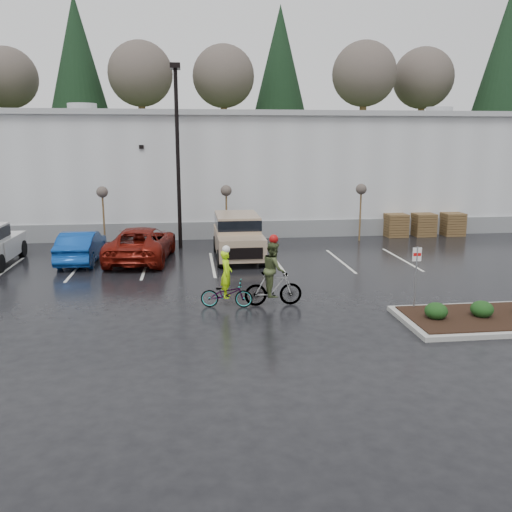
{
  "coord_description": "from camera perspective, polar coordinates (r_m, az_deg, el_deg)",
  "views": [
    {
      "loc": [
        -3.46,
        -16.15,
        5.58
      ],
      "look_at": [
        -1.04,
        3.59,
        1.3
      ],
      "focal_mm": 38.0,
      "sensor_mm": 36.0,
      "label": 1
    }
  ],
  "objects": [
    {
      "name": "fire_lane_sign",
      "position": [
        18.37,
        16.49,
        -1.5
      ],
      "size": [
        0.3,
        0.05,
        2.2
      ],
      "color": "gray",
      "rests_on": "ground"
    },
    {
      "name": "lamppost",
      "position": [
        28.16,
        -8.29,
        12.24
      ],
      "size": [
        0.5,
        1.0,
        9.22
      ],
      "color": "black",
      "rests_on": "ground"
    },
    {
      "name": "suv_tan",
      "position": [
        25.87,
        -1.89,
        2.01
      ],
      "size": [
        2.2,
        5.1,
        2.06
      ],
      "primitive_type": null,
      "color": "tan",
      "rests_on": "ground"
    },
    {
      "name": "shrub_a",
      "position": [
        17.67,
        18.43,
        -5.51
      ],
      "size": [
        0.7,
        0.7,
        0.52
      ],
      "primitive_type": "ellipsoid",
      "color": "black",
      "rests_on": "curb_island"
    },
    {
      "name": "cyclist_hivis",
      "position": [
        18.36,
        -3.12,
        -3.39
      ],
      "size": [
        1.84,
        0.88,
        2.14
      ],
      "rotation": [
        0.0,
        0.0,
        1.42
      ],
      "color": "#3F3F44",
      "rests_on": "ground"
    },
    {
      "name": "cyclist_olive",
      "position": [
        18.47,
        1.84,
        -2.56
      ],
      "size": [
        1.91,
        0.91,
        2.48
      ],
      "rotation": [
        0.0,
        0.0,
        1.58
      ],
      "color": "#3F3F44",
      "rests_on": "ground"
    },
    {
      "name": "sapling_west",
      "position": [
        29.64,
        -15.87,
        6.17
      ],
      "size": [
        0.6,
        0.6,
        3.2
      ],
      "color": "#4A331D",
      "rests_on": "ground"
    },
    {
      "name": "shrub_b",
      "position": [
        18.35,
        22.69,
        -5.18
      ],
      "size": [
        0.7,
        0.7,
        0.52
      ],
      "primitive_type": "ellipsoid",
      "color": "black",
      "rests_on": "curb_island"
    },
    {
      "name": "wooded_ridge",
      "position": [
        61.31,
        -3.81,
        9.71
      ],
      "size": [
        80.0,
        25.0,
        6.0
      ],
      "primitive_type": "cube",
      "color": "#233616",
      "rests_on": "ground"
    },
    {
      "name": "car_red",
      "position": [
        25.99,
        -11.98,
        1.28
      ],
      "size": [
        3.25,
        6.0,
        1.6
      ],
      "primitive_type": "imported",
      "rotation": [
        0.0,
        0.0,
        3.04
      ],
      "color": "maroon",
      "rests_on": "ground"
    },
    {
      "name": "warehouse",
      "position": [
        38.35,
        -1.84,
        9.26
      ],
      "size": [
        60.5,
        15.5,
        7.2
      ],
      "color": "silver",
      "rests_on": "ground"
    },
    {
      "name": "sapling_mid",
      "position": [
        29.36,
        -3.16,
        6.55
      ],
      "size": [
        0.6,
        0.6,
        3.2
      ],
      "color": "#4A331D",
      "rests_on": "ground"
    },
    {
      "name": "sapling_east",
      "position": [
        30.78,
        11.01,
        6.61
      ],
      "size": [
        0.6,
        0.6,
        3.2
      ],
      "color": "#4A331D",
      "rests_on": "ground"
    },
    {
      "name": "ground",
      "position": [
        17.44,
        4.86,
        -6.56
      ],
      "size": [
        120.0,
        120.0,
        0.0
      ],
      "primitive_type": "plane",
      "color": "black",
      "rests_on": "ground"
    },
    {
      "name": "pallet_stack_c",
      "position": [
        34.24,
        19.96,
        3.18
      ],
      "size": [
        1.2,
        1.2,
        1.35
      ],
      "primitive_type": "cube",
      "color": "#4A331D",
      "rests_on": "ground"
    },
    {
      "name": "pallet_stack_a",
      "position": [
        32.81,
        14.49,
        3.16
      ],
      "size": [
        1.2,
        1.2,
        1.35
      ],
      "primitive_type": "cube",
      "color": "#4A331D",
      "rests_on": "ground"
    },
    {
      "name": "car_blue",
      "position": [
        26.33,
        -17.9,
        0.96
      ],
      "size": [
        1.66,
        4.52,
        1.48
      ],
      "primitive_type": "imported",
      "rotation": [
        0.0,
        0.0,
        3.12
      ],
      "color": "navy",
      "rests_on": "ground"
    },
    {
      "name": "pallet_stack_b",
      "position": [
        33.47,
        17.21,
        3.18
      ],
      "size": [
        1.2,
        1.2,
        1.35
      ],
      "primitive_type": "cube",
      "color": "#4A331D",
      "rests_on": "ground"
    }
  ]
}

